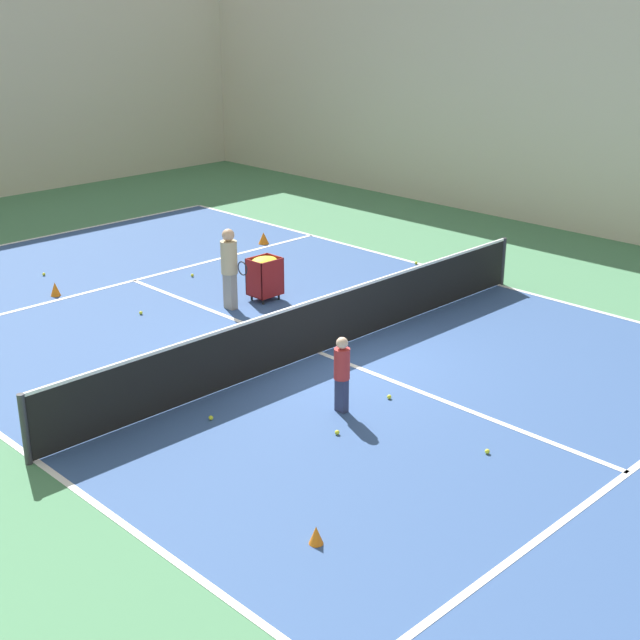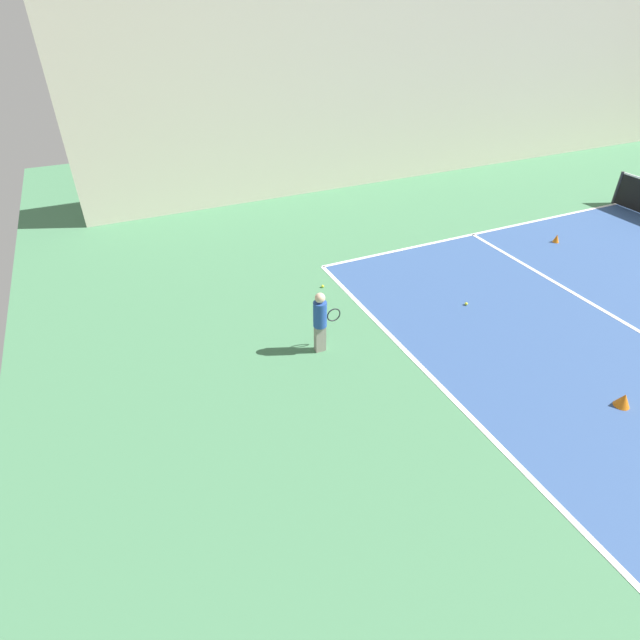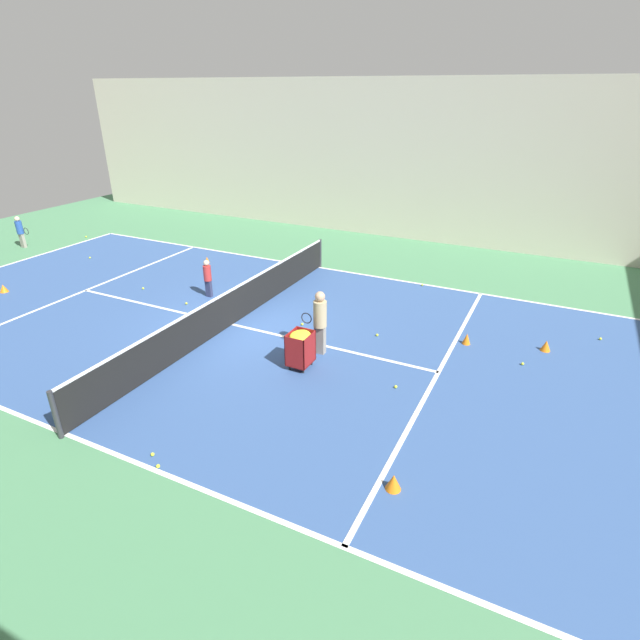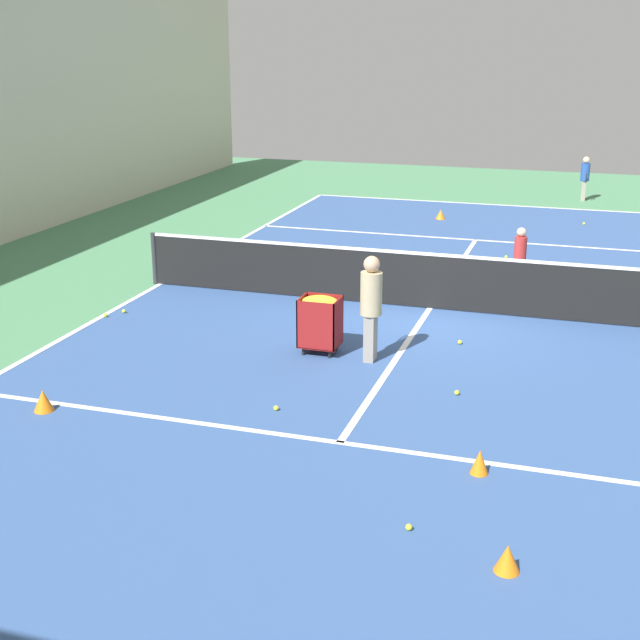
{
  "view_description": "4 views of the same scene",
  "coord_description": "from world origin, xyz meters",
  "views": [
    {
      "loc": [
        -10.1,
        -10.21,
        5.98
      ],
      "look_at": [
        0.0,
        0.0,
        0.62
      ],
      "focal_mm": 50.0,
      "sensor_mm": 36.0,
      "label": 1
    },
    {
      "loc": [
        4.76,
        -15.2,
        5.89
      ],
      "look_at": [
        -2.27,
        -11.99,
        0.71
      ],
      "focal_mm": 28.0,
      "sensor_mm": 36.0,
      "label": 2
    },
    {
      "loc": [
        10.1,
        7.72,
        5.98
      ],
      "look_at": [
        0.37,
        2.9,
        0.9
      ],
      "focal_mm": 28.0,
      "sensor_mm": 36.0,
      "label": 3
    },
    {
      "loc": [
        -2.73,
        15.2,
        4.77
      ],
      "look_at": [
        1.19,
        2.8,
        0.53
      ],
      "focal_mm": 50.0,
      "sensor_mm": 36.0,
      "label": 4
    }
  ],
  "objects": [
    {
      "name": "player_near_baseline",
      "position": [
        -2.27,
        -11.98,
        0.73
      ],
      "size": [
        0.26,
        0.58,
        1.28
      ],
      "rotation": [
        0.0,
        0.0,
        1.57
      ],
      "color": "gray",
      "rests_on": "ground"
    },
    {
      "name": "line_baseline_near",
      "position": [
        0.0,
        -10.49,
        0.01
      ],
      "size": [
        10.78,
        0.1,
        0.0
      ],
      "primitive_type": "cube",
      "color": "white",
      "rests_on": "ground"
    },
    {
      "name": "hall_enclosure_left",
      "position": [
        -10.58,
        0.0,
        3.19
      ],
      "size": [
        0.15,
        31.51,
        6.38
      ],
      "color": "beige",
      "rests_on": "ground"
    },
    {
      "name": "tennis_ball_2",
      "position": [
        -4.44,
        -10.93,
        0.04
      ],
      "size": [
        0.07,
        0.07,
        0.07
      ],
      "primitive_type": "sphere",
      "color": "yellow",
      "rests_on": "ground"
    },
    {
      "name": "training_cone_1",
      "position": [
        -4.03,
        -4.02,
        0.12
      ],
      "size": [
        0.17,
        0.17,
        0.23
      ],
      "primitive_type": "cone",
      "color": "orange",
      "rests_on": "ground"
    },
    {
      "name": "tennis_ball_10",
      "position": [
        -2.41,
        -8.36,
        0.04
      ],
      "size": [
        0.07,
        0.07,
        0.07
      ],
      "primitive_type": "sphere",
      "color": "yellow",
      "rests_on": "ground"
    },
    {
      "name": "line_sideline_left",
      "position": [
        -5.39,
        0.0,
        0.01
      ],
      "size": [
        0.1,
        20.99,
        0.0
      ],
      "primitive_type": "cube",
      "color": "white",
      "rests_on": "ground"
    },
    {
      "name": "training_cone_0",
      "position": [
        1.25,
        -8.01,
        0.13
      ],
      "size": [
        0.26,
        0.26,
        0.25
      ],
      "primitive_type": "cone",
      "color": "orange",
      "rests_on": "ground"
    }
  ]
}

